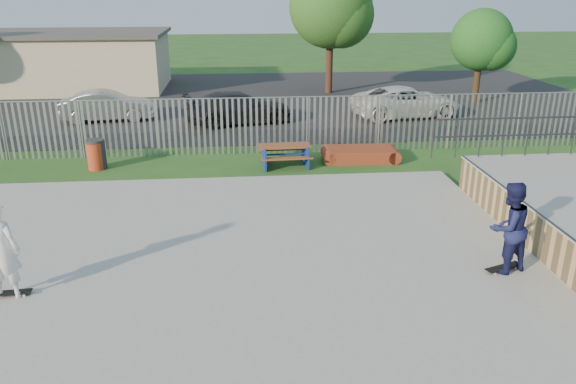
{
  "coord_description": "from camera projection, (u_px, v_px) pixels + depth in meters",
  "views": [
    {
      "loc": [
        1.18,
        -10.31,
        5.7
      ],
      "look_at": [
        2.29,
        2.0,
        1.1
      ],
      "focal_mm": 35.0,
      "sensor_mm": 36.0,
      "label": 1
    }
  ],
  "objects": [
    {
      "name": "ground",
      "position": [
        186.0,
        279.0,
        11.51
      ],
      "size": [
        120.0,
        120.0,
        0.0
      ],
      "primitive_type": "plane",
      "color": "#24501B",
      "rests_on": "ground"
    },
    {
      "name": "concrete_slab",
      "position": [
        186.0,
        276.0,
        11.49
      ],
      "size": [
        15.0,
        12.0,
        0.15
      ],
      "primitive_type": "cube",
      "color": "#969691",
      "rests_on": "ground"
    },
    {
      "name": "fence",
      "position": [
        233.0,
        164.0,
        15.53
      ],
      "size": [
        26.04,
        16.02,
        2.0
      ],
      "color": "gray",
      "rests_on": "ground"
    },
    {
      "name": "picnic_table",
      "position": [
        285.0,
        155.0,
        18.61
      ],
      "size": [
        1.74,
        1.46,
        0.71
      ],
      "rotation": [
        0.0,
        0.0,
        0.05
      ],
      "color": "brown",
      "rests_on": "ground"
    },
    {
      "name": "funbox",
      "position": [
        360.0,
        154.0,
        19.16
      ],
      "size": [
        2.25,
        1.21,
        0.44
      ],
      "rotation": [
        0.0,
        0.0,
        -0.05
      ],
      "color": "maroon",
      "rests_on": "ground"
    },
    {
      "name": "trash_bin_red",
      "position": [
        96.0,
        156.0,
        18.21
      ],
      "size": [
        0.53,
        0.53,
        0.88
      ],
      "primitive_type": "cylinder",
      "color": "#B8381C",
      "rests_on": "ground"
    },
    {
      "name": "trash_bin_grey",
      "position": [
        97.0,
        154.0,
        18.26
      ],
      "size": [
        0.58,
        0.58,
        0.97
      ],
      "primitive_type": "cylinder",
      "color": "#28282A",
      "rests_on": "ground"
    },
    {
      "name": "parking_lot",
      "position": [
        215.0,
        100.0,
        29.24
      ],
      "size": [
        40.0,
        18.0,
        0.02
      ],
      "primitive_type": "cube",
      "color": "black",
      "rests_on": "ground"
    },
    {
      "name": "car_silver",
      "position": [
        107.0,
        106.0,
        24.54
      ],
      "size": [
        4.11,
        1.86,
        1.31
      ],
      "primitive_type": "imported",
      "rotation": [
        0.0,
        0.0,
        1.69
      ],
      "color": "#ABABB0",
      "rests_on": "parking_lot"
    },
    {
      "name": "car_dark",
      "position": [
        239.0,
        108.0,
        24.1
      ],
      "size": [
        4.96,
        3.0,
        1.34
      ],
      "primitive_type": "imported",
      "rotation": [
        0.0,
        0.0,
        1.83
      ],
      "color": "black",
      "rests_on": "parking_lot"
    },
    {
      "name": "car_white",
      "position": [
        407.0,
        102.0,
        25.28
      ],
      "size": [
        5.17,
        2.95,
        1.36
      ],
      "primitive_type": "imported",
      "rotation": [
        0.0,
        0.0,
        1.72
      ],
      "color": "silver",
      "rests_on": "parking_lot"
    },
    {
      "name": "building",
      "position": [
        74.0,
        60.0,
        31.74
      ],
      "size": [
        10.4,
        6.4,
        3.2
      ],
      "color": "beige",
      "rests_on": "ground"
    },
    {
      "name": "tree_mid",
      "position": [
        331.0,
        6.0,
        29.53
      ],
      "size": [
        4.41,
        4.41,
        6.8
      ],
      "color": "#46291C",
      "rests_on": "ground"
    },
    {
      "name": "tree_right",
      "position": [
        481.0,
        40.0,
        27.48
      ],
      "size": [
        2.99,
        2.99,
        4.61
      ],
      "color": "#3D2D18",
      "rests_on": "ground"
    },
    {
      "name": "skateboard_a",
      "position": [
        502.0,
        268.0,
        11.56
      ],
      "size": [
        0.82,
        0.46,
        0.08
      ],
      "rotation": [
        0.0,
        0.0,
        0.35
      ],
      "color": "black",
      "rests_on": "concrete_slab"
    },
    {
      "name": "skateboard_b",
      "position": [
        9.0,
        294.0,
        10.61
      ],
      "size": [
        0.81,
        0.26,
        0.08
      ],
      "rotation": [
        0.0,
        0.0,
        0.08
      ],
      "color": "black",
      "rests_on": "concrete_slab"
    },
    {
      "name": "skater_navy",
      "position": [
        509.0,
        227.0,
        11.24
      ],
      "size": [
        1.13,
        1.0,
        1.92
      ],
      "primitive_type": "imported",
      "rotation": [
        0.0,
        0.0,
        3.49
      ],
      "color": "#161A47",
      "rests_on": "concrete_slab"
    },
    {
      "name": "skater_white",
      "position": [
        1.0,
        250.0,
        10.29
      ],
      "size": [
        0.74,
        0.53,
        1.92
      ],
      "primitive_type": "imported",
      "rotation": [
        0.0,
        0.0,
        3.04
      ],
      "color": "white",
      "rests_on": "concrete_slab"
    }
  ]
}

